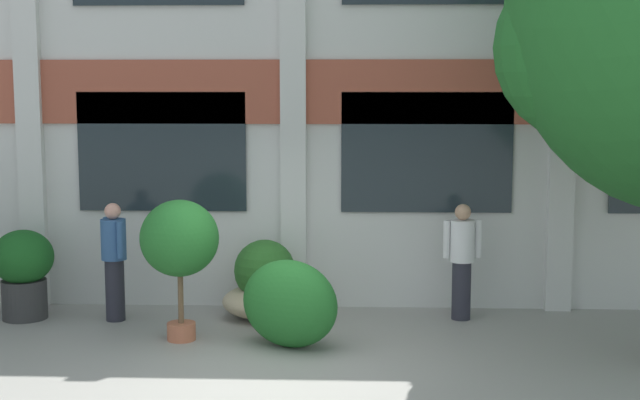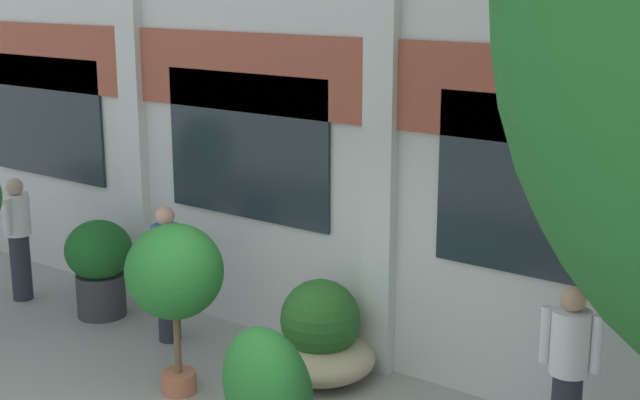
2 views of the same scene
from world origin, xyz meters
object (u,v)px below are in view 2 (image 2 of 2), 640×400
(potted_plant_wide_bowl, at_px, (320,339))
(topiary_hedge, at_px, (267,388))
(potted_plant_terracotta_small, at_px, (175,275))
(resident_by_doorway, at_px, (167,270))
(resident_near_plants, at_px, (569,368))
(potted_plant_stone_basin, at_px, (99,263))
(resident_watching_tracks, at_px, (18,235))

(potted_plant_wide_bowl, relative_size, topiary_hedge, 0.92)
(potted_plant_terracotta_small, relative_size, resident_by_doorway, 1.10)
(topiary_hedge, bearing_deg, resident_near_plants, 31.62)
(resident_near_plants, distance_m, topiary_hedge, 2.67)
(potted_plant_terracotta_small, bearing_deg, potted_plant_stone_basin, 158.22)
(resident_by_doorway, bearing_deg, resident_watching_tracks, -34.48)
(potted_plant_terracotta_small, xyz_separation_m, resident_watching_tracks, (-3.67, 0.70, -0.39))
(potted_plant_wide_bowl, relative_size, resident_near_plants, 0.74)
(potted_plant_terracotta_small, relative_size, topiary_hedge, 1.40)
(resident_near_plants, height_order, topiary_hedge, resident_near_plants)
(potted_plant_terracotta_small, distance_m, potted_plant_wide_bowl, 1.71)
(potted_plant_terracotta_small, relative_size, resident_watching_tracks, 1.09)
(resident_watching_tracks, bearing_deg, resident_near_plants, 159.62)
(potted_plant_wide_bowl, bearing_deg, potted_plant_stone_basin, -176.23)
(potted_plant_stone_basin, height_order, resident_by_doorway, resident_by_doorway)
(resident_by_doorway, bearing_deg, potted_plant_wide_bowl, 148.24)
(potted_plant_wide_bowl, xyz_separation_m, resident_watching_tracks, (-4.61, -0.46, 0.44))
(potted_plant_stone_basin, xyz_separation_m, potted_plant_wide_bowl, (3.30, 0.22, -0.26))
(potted_plant_stone_basin, height_order, resident_watching_tracks, resident_watching_tracks)
(resident_near_plants, bearing_deg, topiary_hedge, -66.15)
(resident_near_plants, xyz_separation_m, topiary_hedge, (-2.26, -1.39, -0.31))
(potted_plant_stone_basin, distance_m, resident_by_doorway, 1.29)
(resident_near_plants, bearing_deg, potted_plant_terracotta_small, -80.19)
(resident_by_doorway, bearing_deg, potted_plant_terracotta_small, 101.23)
(resident_watching_tracks, relative_size, topiary_hedge, 1.29)
(potted_plant_stone_basin, xyz_separation_m, resident_by_doorway, (1.27, -0.04, 0.17))
(resident_watching_tracks, xyz_separation_m, resident_near_plants, (7.32, 0.46, -0.02))
(potted_plant_terracotta_small, bearing_deg, potted_plant_wide_bowl, 50.93)
(potted_plant_wide_bowl, height_order, resident_by_doorway, resident_by_doorway)
(potted_plant_terracotta_small, height_order, resident_near_plants, potted_plant_terracotta_small)
(potted_plant_stone_basin, distance_m, resident_near_plants, 6.01)
(potted_plant_stone_basin, distance_m, potted_plant_wide_bowl, 3.32)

